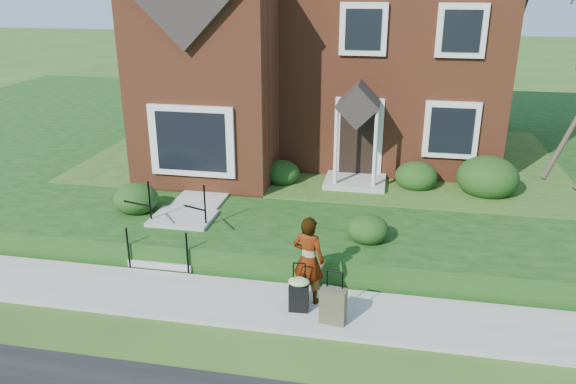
% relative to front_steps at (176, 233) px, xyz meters
% --- Properties ---
extents(ground, '(120.00, 120.00, 0.00)m').
position_rel_front_steps_xyz_m(ground, '(2.50, -1.84, -0.47)').
color(ground, '#2D5119').
rests_on(ground, ground).
extents(sidewalk, '(60.00, 1.60, 0.08)m').
position_rel_front_steps_xyz_m(sidewalk, '(2.50, -1.84, -0.43)').
color(sidewalk, '#9E9B93').
rests_on(sidewalk, ground).
extents(terrace, '(44.00, 20.00, 0.60)m').
position_rel_front_steps_xyz_m(terrace, '(6.50, 9.06, -0.17)').
color(terrace, '#11390F').
rests_on(terrace, ground).
extents(walkway, '(1.20, 6.00, 0.06)m').
position_rel_front_steps_xyz_m(walkway, '(0.00, 3.16, 0.16)').
color(walkway, '#9E9B93').
rests_on(walkway, terrace).
extents(front_steps, '(1.40, 2.02, 1.50)m').
position_rel_front_steps_xyz_m(front_steps, '(0.00, 0.00, 0.00)').
color(front_steps, '#9E9B93').
rests_on(front_steps, ground).
extents(foundation_shrubs, '(10.08, 4.62, 1.09)m').
position_rel_front_steps_xyz_m(foundation_shrubs, '(3.56, 3.00, 0.57)').
color(foundation_shrubs, '#12350F').
rests_on(foundation_shrubs, terrace).
extents(woman, '(0.71, 0.56, 1.70)m').
position_rel_front_steps_xyz_m(woman, '(3.25, -1.58, 0.46)').
color(woman, '#999999').
rests_on(woman, sidewalk).
extents(suitcase_black, '(0.41, 0.35, 0.95)m').
position_rel_front_steps_xyz_m(suitcase_black, '(3.14, -1.96, -0.03)').
color(suitcase_black, black).
rests_on(suitcase_black, sidewalk).
extents(suitcase_olive, '(0.48, 0.31, 0.98)m').
position_rel_front_steps_xyz_m(suitcase_olive, '(3.79, -2.22, -0.07)').
color(suitcase_olive, '#4B4932').
rests_on(suitcase_olive, sidewalk).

